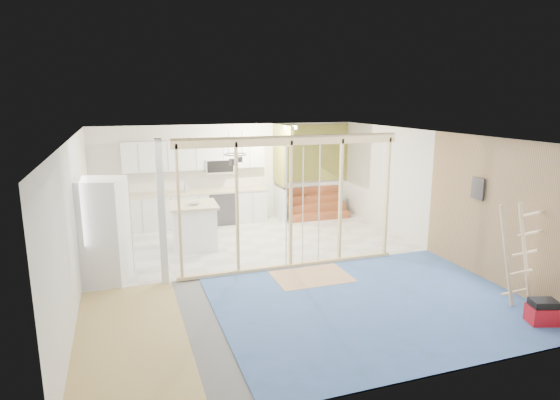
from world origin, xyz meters
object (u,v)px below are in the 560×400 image
object	(u,v)px
island	(194,226)
ladder	(518,255)
fridge	(102,231)
toolbox	(543,313)

from	to	relation	value
island	ladder	xyz separation A→B (m)	(4.38, -4.64, 0.36)
fridge	toolbox	xyz separation A→B (m)	(6.11, -3.85, -0.76)
toolbox	ladder	size ratio (longest dim) A/B	0.28
ladder	toolbox	bearing A→B (deg)	-83.42
ladder	fridge	bearing A→B (deg)	168.28
island	ladder	distance (m)	6.39
island	toolbox	xyz separation A→B (m)	(4.28, -5.28, -0.32)
island	toolbox	world-z (taller)	island
island	ladder	bearing A→B (deg)	-43.22
fridge	island	xyz separation A→B (m)	(1.83, 1.43, -0.45)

